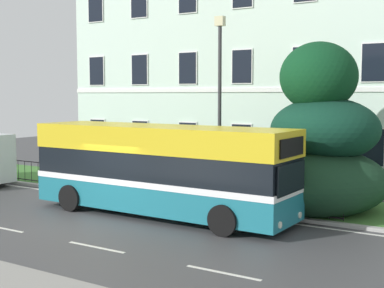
# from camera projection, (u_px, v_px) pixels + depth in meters

# --- Properties ---
(ground_plane) EXTENTS (60.00, 56.00, 0.18)m
(ground_plane) POSITION_uv_depth(u_px,v_px,m) (103.00, 221.00, 17.98)
(ground_plane) COLOR #414143
(georgian_townhouse) EXTENTS (18.47, 8.80, 13.10)m
(georgian_townhouse) POSITION_uv_depth(u_px,v_px,m) (253.00, 49.00, 29.34)
(georgian_townhouse) COLOR silver
(georgian_townhouse) RESTS_ON ground_plane
(iron_verge_railing) EXTENTS (16.14, 0.04, 0.97)m
(iron_verge_railing) POSITION_uv_depth(u_px,v_px,m) (145.00, 184.00, 21.54)
(iron_verge_railing) COLOR black
(iron_verge_railing) RESTS_ON ground_plane
(evergreen_tree) EXTENTS (5.20, 5.20, 6.22)m
(evergreen_tree) POSITION_uv_depth(u_px,v_px,m) (318.00, 150.00, 19.13)
(evergreen_tree) COLOR #423328
(evergreen_tree) RESTS_ON ground_plane
(single_decker_bus) EXTENTS (9.74, 2.68, 3.14)m
(single_decker_bus) POSITION_uv_depth(u_px,v_px,m) (160.00, 169.00, 18.47)
(single_decker_bus) COLOR #1A6C7C
(single_decker_bus) RESTS_ON ground_plane
(street_lamp_post) EXTENTS (0.36, 0.24, 7.04)m
(street_lamp_post) POSITION_uv_depth(u_px,v_px,m) (220.00, 97.00, 20.40)
(street_lamp_post) COLOR #333338
(street_lamp_post) RESTS_ON ground_plane
(litter_bin) EXTENTS (0.55, 0.55, 1.04)m
(litter_bin) POSITION_uv_depth(u_px,v_px,m) (270.00, 194.00, 19.30)
(litter_bin) COLOR black
(litter_bin) RESTS_ON ground_plane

